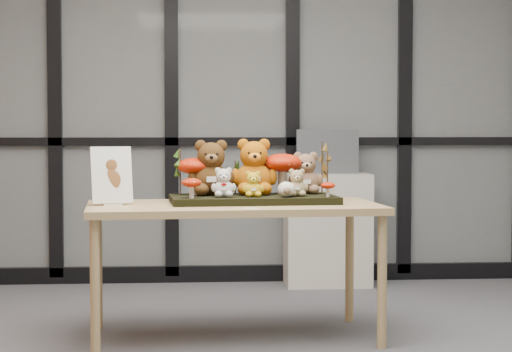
{
  "coord_description": "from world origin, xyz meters",
  "views": [
    {
      "loc": [
        -0.34,
        -4.41,
        1.15
      ],
      "look_at": [
        0.03,
        0.55,
        0.89
      ],
      "focal_mm": 65.0,
      "sensor_mm": 36.0,
      "label": 1
    }
  ],
  "objects": [
    {
      "name": "bear_brown_medium",
      "position": [
        -0.2,
        0.73,
        0.95
      ],
      "size": [
        0.27,
        0.25,
        0.34
      ],
      "primitive_type": null,
      "rotation": [
        0.0,
        0.0,
        0.07
      ],
      "color": "#442A10",
      "rests_on": "diorama_tray"
    },
    {
      "name": "room_shell",
      "position": [
        0.0,
        0.0,
        1.68
      ],
      "size": [
        5.0,
        5.0,
        5.0
      ],
      "color": "#B8B6AE",
      "rests_on": "floor"
    },
    {
      "name": "bear_beige_small",
      "position": [
        0.26,
        0.6,
        0.86
      ],
      "size": [
        0.13,
        0.12,
        0.17
      ],
      "primitive_type": null,
      "rotation": [
        0.0,
        0.0,
        0.07
      ],
      "color": "#9B885B",
      "rests_on": "diorama_tray"
    },
    {
      "name": "glass_partition",
      "position": [
        -0.0,
        2.47,
        1.42
      ],
      "size": [
        4.9,
        0.06,
        2.78
      ],
      "color": "#2D383F",
      "rests_on": "floor"
    },
    {
      "name": "bear_tan_back",
      "position": [
        0.33,
        0.8,
        0.91
      ],
      "size": [
        0.21,
        0.19,
        0.26
      ],
      "primitive_type": null,
      "rotation": [
        0.0,
        0.0,
        0.07
      ],
      "color": "brown",
      "rests_on": "diorama_tray"
    },
    {
      "name": "mushroom_front_right",
      "position": [
        0.42,
        0.55,
        0.82
      ],
      "size": [
        0.08,
        0.08,
        0.09
      ],
      "primitive_type": null,
      "color": "#A41A05",
      "rests_on": "diorama_tray"
    },
    {
      "name": "sign_holder",
      "position": [
        -0.74,
        0.56,
        0.88
      ],
      "size": [
        0.23,
        0.12,
        0.31
      ],
      "rotation": [
        0.0,
        0.0,
        0.32
      ],
      "color": "silver",
      "rests_on": "display_table"
    },
    {
      "name": "bear_pooh_yellow",
      "position": [
        0.04,
        0.75,
        0.95
      ],
      "size": [
        0.28,
        0.26,
        0.34
      ],
      "primitive_type": null,
      "rotation": [
        0.0,
        0.0,
        0.07
      ],
      "color": "#AB5509",
      "rests_on": "diorama_tray"
    },
    {
      "name": "sprig_green_centre",
      "position": [
        -0.06,
        0.83,
        0.87
      ],
      "size": [
        0.05,
        0.05,
        0.19
      ],
      "primitive_type": null,
      "color": "#16380C",
      "rests_on": "diorama_tray"
    },
    {
      "name": "diorama_tray",
      "position": [
        0.03,
        0.66,
        0.76
      ],
      "size": [
        0.94,
        0.52,
        0.04
      ],
      "primitive_type": "cube",
      "rotation": [
        0.0,
        0.0,
        0.07
      ],
      "color": "black",
      "rests_on": "display_table"
    },
    {
      "name": "mushroom_back_right",
      "position": [
        0.2,
        0.8,
        0.9
      ],
      "size": [
        0.23,
        0.23,
        0.25
      ],
      "primitive_type": null,
      "color": "#A41A05",
      "rests_on": "diorama_tray"
    },
    {
      "name": "mushroom_front_left",
      "position": [
        -0.31,
        0.5,
        0.84
      ],
      "size": [
        0.11,
        0.11,
        0.12
      ],
      "primitive_type": null,
      "color": "#A41A05",
      "rests_on": "diorama_tray"
    },
    {
      "name": "mushroom_back_left",
      "position": [
        -0.29,
        0.76,
        0.89
      ],
      "size": [
        0.21,
        0.21,
        0.23
      ],
      "primitive_type": null,
      "color": "#A41A05",
      "rests_on": "diorama_tray"
    },
    {
      "name": "display_table",
      "position": [
        -0.09,
        0.59,
        0.67
      ],
      "size": [
        1.63,
        0.9,
        0.74
      ],
      "rotation": [
        0.0,
        0.0,
        0.07
      ],
      "color": "#A28657",
      "rests_on": "floor"
    },
    {
      "name": "monitor",
      "position": [
        0.68,
        2.27,
        0.98
      ],
      "size": [
        0.45,
        0.05,
        0.32
      ],
      "color": "#4C4F53",
      "rests_on": "cabinet"
    },
    {
      "name": "cabinet",
      "position": [
        0.68,
        2.25,
        0.41
      ],
      "size": [
        0.61,
        0.36,
        0.82
      ],
      "primitive_type": "cube",
      "color": "#B6AFA2",
      "rests_on": "floor"
    },
    {
      "name": "bear_white_bow",
      "position": [
        -0.14,
        0.57,
        0.87
      ],
      "size": [
        0.14,
        0.13,
        0.18
      ],
      "primitive_type": null,
      "rotation": [
        0.0,
        0.0,
        0.07
      ],
      "color": "silver",
      "rests_on": "diorama_tray"
    },
    {
      "name": "bear_small_yellow",
      "position": [
        0.02,
        0.58,
        0.85
      ],
      "size": [
        0.13,
        0.11,
        0.15
      ],
      "primitive_type": null,
      "rotation": [
        0.0,
        0.0,
        0.07
      ],
      "color": "gold",
      "rests_on": "diorama_tray"
    },
    {
      "name": "sprig_dry_far_right",
      "position": [
        0.43,
        0.79,
        0.93
      ],
      "size": [
        0.05,
        0.05,
        0.3
      ],
      "primitive_type": null,
      "color": "brown",
      "rests_on": "diorama_tray"
    },
    {
      "name": "plush_cream_hedgehog",
      "position": [
        0.2,
        0.54,
        0.82
      ],
      "size": [
        0.08,
        0.07,
        0.09
      ],
      "primitive_type": null,
      "rotation": [
        0.0,
        0.0,
        0.07
      ],
      "color": "silver",
      "rests_on": "diorama_tray"
    },
    {
      "name": "sprig_green_far_left",
      "position": [
        -0.38,
        0.75,
        0.91
      ],
      "size": [
        0.05,
        0.05,
        0.26
      ],
      "primitive_type": null,
      "color": "#16380C",
      "rests_on": "diorama_tray"
    },
    {
      "name": "sprig_green_mid_left",
      "position": [
        -0.22,
        0.81,
        0.89
      ],
      "size": [
        0.05,
        0.05,
        0.22
      ],
      "primitive_type": null,
      "color": "#16380C",
      "rests_on": "diorama_tray"
    },
    {
      "name": "label_card",
      "position": [
        -0.01,
        0.28,
        0.74
      ],
      "size": [
        0.09,
        0.03,
        0.0
      ],
      "primitive_type": "cube",
      "color": "white",
      "rests_on": "display_table"
    },
    {
      "name": "sprig_dry_mid_right",
      "position": [
        0.44,
        0.67,
        0.9
      ],
      "size": [
        0.05,
        0.05,
        0.24
      ],
      "primitive_type": null,
      "color": "brown",
      "rests_on": "diorama_tray"
    }
  ]
}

